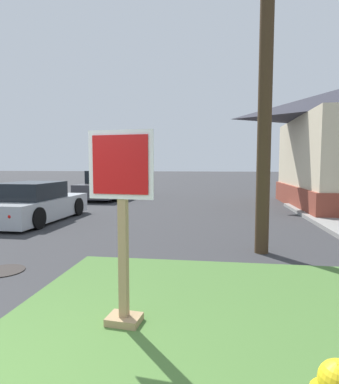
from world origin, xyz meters
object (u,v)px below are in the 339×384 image
(utility_pole, at_px, (267,18))
(parked_sedan_silver, at_px, (35,204))
(manhole_cover, at_px, (3,271))
(pickup_truck_charcoal, at_px, (110,187))
(stop_sign, at_px, (123,233))

(utility_pole, bearing_deg, parked_sedan_silver, 157.02)
(manhole_cover, xyz_separation_m, pickup_truck_charcoal, (-2.03, 11.85, 0.61))
(manhole_cover, distance_m, parked_sedan_silver, 5.14)
(parked_sedan_silver, relative_size, utility_pole, 0.47)
(stop_sign, bearing_deg, parked_sedan_silver, 127.03)
(parked_sedan_silver, bearing_deg, pickup_truck_charcoal, 89.09)
(stop_sign, relative_size, parked_sedan_silver, 0.50)
(parked_sedan_silver, bearing_deg, utility_pole, -22.98)
(stop_sign, relative_size, utility_pole, 0.23)
(pickup_truck_charcoal, relative_size, utility_pole, 0.62)
(utility_pole, bearing_deg, pickup_truck_charcoal, 123.12)
(stop_sign, height_order, pickup_truck_charcoal, stop_sign)
(parked_sedan_silver, distance_m, utility_pole, 8.31)
(stop_sign, xyz_separation_m, manhole_cover, (-2.58, 1.63, -1.08))
(manhole_cover, relative_size, pickup_truck_charcoal, 0.13)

